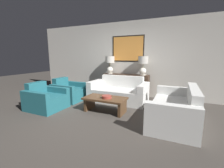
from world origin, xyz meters
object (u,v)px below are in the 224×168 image
(table_lamp_left, at_px, (110,63))
(armchair_near_back_wall, at_px, (69,92))
(decorative_bowl, at_px, (107,97))
(couch_by_side, at_px, (175,109))
(coffee_table, at_px, (105,101))
(console_table, at_px, (125,85))
(table_lamp_right, at_px, (143,64))
(couch_by_back_wall, at_px, (119,92))
(armchair_near_camera, at_px, (46,100))

(table_lamp_left, distance_m, armchair_near_back_wall, 1.81)
(table_lamp_left, height_order, decorative_bowl, table_lamp_left)
(couch_by_side, xyz_separation_m, coffee_table, (-1.69, -0.11, 0.00))
(console_table, height_order, table_lamp_right, table_lamp_right)
(couch_by_back_wall, height_order, couch_by_side, same)
(couch_by_side, bearing_deg, couch_by_back_wall, 151.34)
(decorative_bowl, bearing_deg, armchair_near_back_wall, 162.80)
(table_lamp_right, distance_m, couch_by_back_wall, 1.29)
(armchair_near_camera, bearing_deg, coffee_table, 16.65)
(console_table, relative_size, coffee_table, 1.52)
(couch_by_side, height_order, coffee_table, couch_by_side)
(couch_by_side, relative_size, decorative_bowl, 7.29)
(coffee_table, height_order, armchair_near_back_wall, armchair_near_back_wall)
(console_table, height_order, armchair_near_back_wall, console_table)
(console_table, xyz_separation_m, decorative_bowl, (0.11, -1.76, 0.02))
(table_lamp_left, relative_size, couch_by_side, 0.35)
(armchair_near_back_wall, bearing_deg, armchair_near_camera, -90.00)
(table_lamp_right, bearing_deg, table_lamp_left, 180.00)
(decorative_bowl, height_order, armchair_near_camera, armchair_near_camera)
(couch_by_side, xyz_separation_m, armchair_near_camera, (-3.28, -0.58, -0.02))
(console_table, height_order, decorative_bowl, console_table)
(couch_by_back_wall, height_order, coffee_table, couch_by_back_wall)
(couch_by_back_wall, xyz_separation_m, decorative_bowl, (0.11, -1.09, 0.14))
(coffee_table, distance_m, armchair_near_camera, 1.66)
(console_table, relative_size, decorative_bowl, 6.66)
(console_table, bearing_deg, decorative_bowl, -86.46)
(coffee_table, xyz_separation_m, armchair_near_camera, (-1.59, -0.48, -0.02))
(console_table, bearing_deg, couch_by_back_wall, -90.00)
(table_lamp_left, xyz_separation_m, couch_by_back_wall, (0.62, -0.67, -0.92))
(console_table, distance_m, armchair_near_camera, 2.69)
(armchair_near_camera, bearing_deg, armchair_near_back_wall, 90.00)
(coffee_table, bearing_deg, couch_by_back_wall, 92.32)
(console_table, relative_size, armchair_near_camera, 1.83)
(table_lamp_right, xyz_separation_m, armchair_near_back_wall, (-2.16, -1.24, -0.93))
(table_lamp_right, xyz_separation_m, coffee_table, (-0.57, -1.72, -0.91))
(couch_by_back_wall, relative_size, decorative_bowl, 7.29)
(couch_by_back_wall, bearing_deg, armchair_near_camera, -135.36)
(coffee_table, xyz_separation_m, decorative_bowl, (0.07, -0.04, 0.14))
(decorative_bowl, xyz_separation_m, armchair_near_back_wall, (-1.66, 0.51, -0.16))
(coffee_table, distance_m, armchair_near_back_wall, 1.66)
(table_lamp_right, height_order, armchair_near_camera, table_lamp_right)
(table_lamp_left, bearing_deg, couch_by_back_wall, -47.20)
(table_lamp_left, bearing_deg, armchair_near_camera, -112.95)
(armchair_near_back_wall, bearing_deg, table_lamp_left, 53.23)
(console_table, xyz_separation_m, armchair_near_back_wall, (-1.55, -1.24, -0.14))
(table_lamp_right, bearing_deg, armchair_near_camera, -134.61)
(couch_by_side, relative_size, armchair_near_camera, 2.01)
(console_table, height_order, armchair_near_camera, console_table)
(table_lamp_right, distance_m, couch_by_side, 2.16)
(armchair_near_back_wall, bearing_deg, couch_by_side, -6.43)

